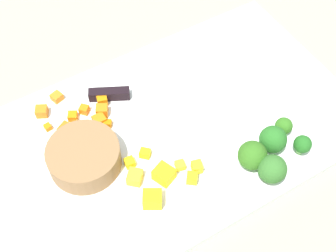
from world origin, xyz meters
The scene contains 27 objects.
ground_plane centered at (0.00, 0.00, 0.00)m, with size 4.00×4.00×0.00m, color #9A9981.
cutting_board centered at (0.00, 0.00, 0.01)m, with size 0.54×0.32×0.01m, color white.
prep_bowl centered at (0.12, -0.01, 0.03)m, with size 0.10×0.10×0.03m, color olive.
chef_knife centered at (-0.04, -0.05, 0.02)m, with size 0.31×0.17×0.02m.
carrot_dice_0 centered at (0.07, -0.07, 0.02)m, with size 0.02×0.02×0.02m, color orange.
carrot_dice_1 centered at (0.06, -0.09, 0.02)m, with size 0.01×0.02×0.01m, color orange.
carrot_dice_2 centered at (0.14, -0.09, 0.02)m, with size 0.01×0.01×0.01m, color orange.
carrot_dice_3 centered at (0.08, -0.06, 0.02)m, with size 0.02×0.02×0.01m, color orange.
carrot_dice_4 centered at (0.12, -0.07, 0.02)m, with size 0.02×0.02×0.01m, color orange.
carrot_dice_5 centered at (0.07, -0.05, 0.02)m, with size 0.01×0.01×0.01m, color orange.
carrot_dice_6 centered at (0.09, -0.09, 0.02)m, with size 0.01×0.01×0.01m, color orange.
carrot_dice_7 centered at (0.11, -0.13, 0.02)m, with size 0.02×0.01×0.01m, color orange.
carrot_dice_8 centered at (0.11, -0.09, 0.02)m, with size 0.01×0.01×0.01m, color orange.
carrot_dice_9 centered at (0.14, -0.12, 0.02)m, with size 0.02×0.02×0.01m, color orange.
pepper_dice_0 centered at (0.04, 0.06, 0.02)m, with size 0.02×0.02×0.02m, color yellow.
pepper_dice_1 centered at (0.08, 0.05, 0.02)m, with size 0.02×0.02×0.02m, color yellow.
pepper_dice_2 centered at (0.07, 0.02, 0.02)m, with size 0.01×0.01×0.01m, color yellow.
pepper_dice_3 centered at (0.07, 0.09, 0.02)m, with size 0.02×0.02×0.02m, color yellow.
pepper_dice_4 centered at (0.01, 0.08, 0.02)m, with size 0.01×0.01×0.01m, color yellow.
pepper_dice_5 centered at (0.00, 0.07, 0.02)m, with size 0.01×0.01×0.02m, color yellow.
pepper_dice_6 centered at (0.05, 0.02, 0.02)m, with size 0.01×0.01×0.01m, color yellow.
pepper_dice_7 centered at (0.02, 0.06, 0.02)m, with size 0.01×0.01×0.01m, color yellow.
broccoli_floret_0 centered at (-0.14, 0.08, 0.03)m, with size 0.02×0.02×0.03m.
broccoli_floret_1 centered at (-0.14, 0.12, 0.03)m, with size 0.02×0.02×0.03m.
broccoli_floret_2 centered at (-0.07, 0.10, 0.04)m, with size 0.04×0.04×0.04m.
broccoli_floret_3 centered at (-0.07, 0.13, 0.04)m, with size 0.04×0.04×0.04m.
broccoli_floret_4 centered at (-0.10, 0.10, 0.03)m, with size 0.04×0.04×0.04m.
Camera 1 is at (0.18, 0.31, 0.54)m, focal length 48.58 mm.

